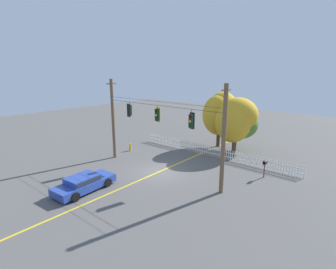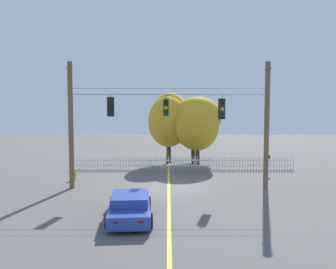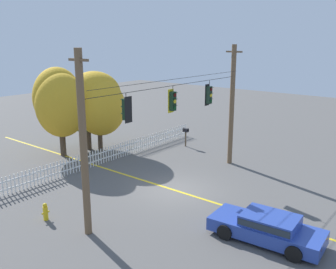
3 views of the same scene
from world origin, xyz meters
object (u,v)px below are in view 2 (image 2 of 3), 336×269
autumn_maple_mid (191,127)px  parked_car (128,205)px  roadside_mailbox (266,158)px  traffic_signal_northbound_secondary (109,107)px  autumn_maple_near_fence (168,119)px  traffic_signal_westbound_side (165,108)px  traffic_signal_eastbound_side (221,109)px  fire_hydrant (73,174)px  autumn_oak_far_east (195,122)px

autumn_maple_mid → parked_car: size_ratio=1.16×
roadside_mailbox → traffic_signal_northbound_secondary: bearing=-156.8°
autumn_maple_near_fence → traffic_signal_westbound_side: bearing=-91.4°
autumn_maple_near_fence → autumn_maple_mid: 2.14m
traffic_signal_eastbound_side → fire_hydrant: bearing=165.8°
autumn_maple_near_fence → autumn_oak_far_east: autumn_maple_near_fence is taller
autumn_maple_mid → autumn_oak_far_east: (0.23, -1.15, 0.48)m
traffic_signal_eastbound_side → fire_hydrant: (-9.59, 2.42, -4.44)m
traffic_signal_westbound_side → fire_hydrant: size_ratio=1.71×
traffic_signal_northbound_secondary → autumn_oak_far_east: size_ratio=0.23×
traffic_signal_eastbound_side → roadside_mailbox: size_ratio=1.02×
traffic_signal_westbound_side → fire_hydrant: (-6.21, 2.42, -4.52)m
traffic_signal_eastbound_side → autumn_maple_mid: (-1.09, 10.01, -1.67)m
parked_car → fire_hydrant: bearing=118.4°
traffic_signal_westbound_side → autumn_oak_far_east: size_ratio=0.24×
roadside_mailbox → autumn_oak_far_east: bearing=139.2°
traffic_signal_northbound_secondary → autumn_oak_far_east: 10.70m
traffic_signal_eastbound_side → autumn_maple_near_fence: autumn_maple_near_fence is taller
parked_car → roadside_mailbox: roadside_mailbox is taller
traffic_signal_westbound_side → traffic_signal_eastbound_side: 3.39m
traffic_signal_westbound_side → parked_car: traffic_signal_westbound_side is taller
traffic_signal_westbound_side → autumn_maple_mid: 10.41m
autumn_oak_far_east → traffic_signal_northbound_secondary: bearing=-123.3°
autumn_maple_near_fence → roadside_mailbox: bearing=-37.1°
autumn_maple_near_fence → autumn_maple_mid: size_ratio=1.14×
parked_car → autumn_maple_mid: bearing=76.5°
traffic_signal_westbound_side → parked_car: size_ratio=0.30×
autumn_oak_far_east → fire_hydrant: bearing=-143.6°
autumn_maple_mid → autumn_maple_near_fence: bearing=178.9°
traffic_signal_northbound_secondary → traffic_signal_westbound_side: same height
traffic_signal_eastbound_side → fire_hydrant: traffic_signal_eastbound_side is taller
autumn_oak_far_east → roadside_mailbox: autumn_oak_far_east is taller
autumn_maple_near_fence → fire_hydrant: 10.55m
traffic_signal_westbound_side → autumn_maple_near_fence: bearing=88.6°
traffic_signal_westbound_side → autumn_maple_near_fence: size_ratio=0.23×
autumn_oak_far_east → traffic_signal_eastbound_side: bearing=-84.4°
autumn_oak_far_east → autumn_maple_mid: bearing=101.3°
fire_hydrant → roadside_mailbox: (13.66, 2.18, 0.78)m
autumn_maple_mid → fire_hydrant: (-8.50, -7.59, -2.78)m
traffic_signal_eastbound_side → autumn_oak_far_east: bearing=95.6°
traffic_signal_westbound_side → roadside_mailbox: bearing=31.7°
traffic_signal_eastbound_side → traffic_signal_westbound_side: bearing=-180.0°
traffic_signal_eastbound_side → autumn_maple_mid: traffic_signal_eastbound_side is taller
autumn_oak_far_east → autumn_maple_near_fence: bearing=152.4°
traffic_signal_northbound_secondary → fire_hydrant: bearing=139.8°
autumn_maple_mid → traffic_signal_eastbound_side: bearing=-83.8°
roadside_mailbox → fire_hydrant: bearing=-170.9°
fire_hydrant → traffic_signal_northbound_secondary: bearing=-40.2°
traffic_signal_northbound_secondary → traffic_signal_eastbound_side: 6.70m
traffic_signal_eastbound_side → autumn_maple_near_fence: size_ratio=0.24×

